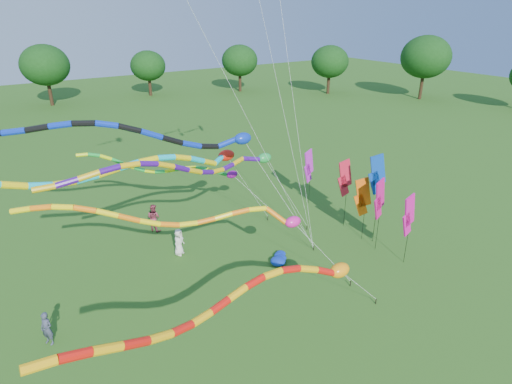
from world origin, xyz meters
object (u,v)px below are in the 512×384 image
tube_kite_red (256,294)px  person_b (47,329)px  tube_kite_orange (197,217)px  person_a (179,242)px  person_c (154,218)px  blue_nylon_heap (282,257)px

tube_kite_red → person_b: size_ratio=9.21×
tube_kite_red → tube_kite_orange: tube_kite_orange is taller
person_a → person_c: bearing=56.4°
tube_kite_red → tube_kite_orange: 5.06m
person_b → person_c: (7.47, 7.18, 0.13)m
tube_kite_orange → blue_nylon_heap: bearing=32.8°
blue_nylon_heap → person_c: (-4.72, 7.39, 0.70)m
person_a → person_b: size_ratio=1.04×
person_b → person_a: bearing=79.3°
tube_kite_orange → blue_nylon_heap: size_ratio=9.26×
tube_kite_orange → person_c: (0.86, 8.46, -3.85)m
person_a → tube_kite_red: bearing=-132.3°
tube_kite_red → tube_kite_orange: (0.14, 4.97, 0.95)m
tube_kite_orange → tube_kite_red: bearing=-69.7°
tube_kite_red → person_a: size_ratio=8.90×
tube_kite_red → person_c: size_ratio=7.92×
tube_kite_orange → blue_nylon_heap: tube_kite_orange is taller
person_c → person_a: bearing=151.7°
blue_nylon_heap → person_a: bearing=140.3°
blue_nylon_heap → tube_kite_orange: bearing=-169.1°
tube_kite_orange → person_a: 6.36m
tube_kite_orange → person_a: bearing=100.4°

